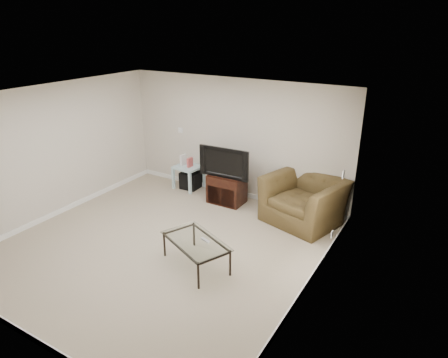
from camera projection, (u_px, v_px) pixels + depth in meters
The scene contains 18 objects.
floor at pixel (162, 245), 6.75m from camera, with size 5.00×5.00×0.00m, color tan.
ceiling at pixel (153, 97), 5.82m from camera, with size 5.00×5.00×0.00m, color white.
wall_back at pixel (235, 139), 8.28m from camera, with size 5.00×0.02×2.50m, color silver.
wall_left at pixel (54, 152), 7.47m from camera, with size 0.02×5.00×2.50m, color silver.
wall_right at pixel (311, 213), 5.10m from camera, with size 0.02×5.00×2.50m, color silver.
plate_back at pixel (180, 130), 8.93m from camera, with size 0.12×0.02×0.12m, color white.
plate_right_switch at pixel (343, 174), 6.38m from camera, with size 0.02×0.09×0.13m, color white.
plate_right_outlet at pixel (332, 234), 6.50m from camera, with size 0.02×0.08×0.12m, color white.
tv_stand at pixel (227, 189), 8.24m from camera, with size 0.72×0.50×0.60m, color black, non-canonical shape.
dvd_player at pixel (226, 181), 8.14m from camera, with size 0.39×0.27×0.05m, color black.
television at pixel (226, 161), 7.99m from camera, with size 1.00×0.20×0.62m, color black.
side_table at pixel (189, 177), 8.97m from camera, with size 0.55×0.55×0.52m, color #ADC1D9, non-canonical shape.
subwoofer at pixel (191, 180), 9.00m from camera, with size 0.39×0.39×0.39m, color black.
game_console at pixel (183, 160), 8.89m from camera, with size 0.05×0.17×0.24m, color white.
game_case at pixel (190, 162), 8.79m from camera, with size 0.05×0.15×0.21m, color #CC4C4C.
recliner at pixel (304, 193), 7.35m from camera, with size 1.33×0.87×1.16m, color #4F321E.
coffee_table at pixel (196, 253), 6.13m from camera, with size 1.11×0.63×0.43m, color black, non-canonical shape.
remote at pixel (205, 240), 6.04m from camera, with size 0.17×0.05×0.02m, color #B2B2B7.
Camera 1 is at (3.88, -4.50, 3.55)m, focal length 32.00 mm.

